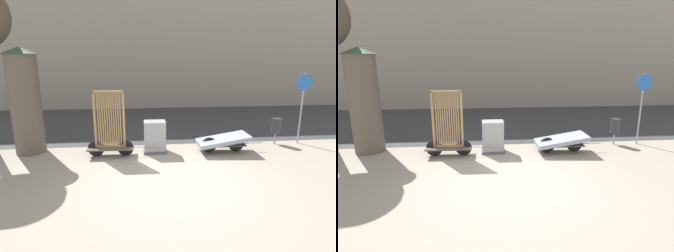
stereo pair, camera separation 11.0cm
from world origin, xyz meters
The scene contains 9 objects.
ground_plane centered at (0.00, 0.00, 0.00)m, with size 60.00×60.00×0.00m, color gray.
road_strip centered at (0.00, 7.23, 0.00)m, with size 56.00×8.03×0.01m.
building_facade centered at (0.00, 13.25, 5.21)m, with size 48.00×4.00×10.42m.
bike_cart_with_bedframe centered at (-1.92, 2.16, 0.79)m, with size 2.21×0.66×2.20m.
bike_cart_with_mattress centered at (1.93, 2.16, 0.42)m, with size 2.34×0.95×0.65m.
utility_cabinet centered at (-0.44, 2.42, 0.51)m, with size 0.79×0.61×1.11m.
trash_bin centered at (4.22, 2.87, 0.71)m, with size 0.34×0.34×1.00m.
sign_post centered at (5.15, 2.86, 1.77)m, with size 0.60×0.06×2.70m.
advertising_column centered at (-4.75, 2.87, 1.81)m, with size 1.09×1.09×3.57m.
Camera 2 is at (-0.77, -6.33, 3.11)m, focal length 28.00 mm.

